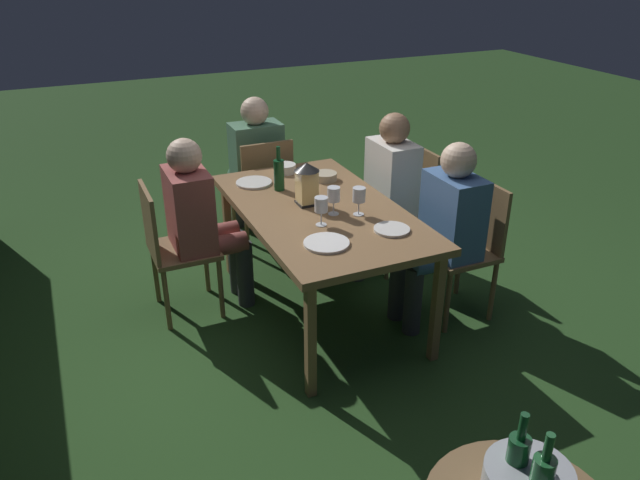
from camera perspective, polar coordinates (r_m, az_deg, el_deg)
ground_plane at (r=4.06m, az=0.00°, el=-6.50°), size 16.00×16.00×0.00m
dining_table at (r=3.74m, az=0.00°, el=2.23°), size 1.61×0.91×0.73m
chair_side_left_b at (r=4.48m, az=8.01°, el=3.52°), size 0.42×0.40×0.87m
person_in_cream at (r=4.33m, az=5.92°, el=4.98°), size 0.38×0.47×1.15m
chair_head_far at (r=4.72m, az=-5.26°, el=4.88°), size 0.40×0.42×0.87m
person_in_green at (r=4.85m, az=-6.11°, el=7.31°), size 0.48×0.38×1.15m
chair_side_right_b at (r=3.92m, az=-13.59°, el=-0.44°), size 0.42×0.40×0.87m
person_in_rust at (r=3.89m, az=-11.01°, el=2.09°), size 0.38×0.47×1.15m
chair_side_left_a at (r=3.94m, az=13.50°, el=-0.25°), size 0.42×0.40×0.87m
person_in_blue at (r=3.77m, az=11.35°, el=1.27°), size 0.38×0.47×1.15m
lantern_centerpiece at (r=3.72m, az=-1.24°, el=5.46°), size 0.15×0.15×0.27m
green_bottle_on_table at (r=3.96m, az=-3.83°, el=6.14°), size 0.07×0.07×0.29m
wine_glass_a at (r=3.44m, az=0.11°, el=3.18°), size 0.08×0.08×0.17m
wine_glass_b at (r=3.58m, az=3.64°, el=4.09°), size 0.08×0.08×0.17m
wine_glass_c at (r=3.58m, az=1.28°, el=4.14°), size 0.08×0.08×0.17m
plate_a at (r=4.11m, az=-6.15°, el=5.32°), size 0.24×0.24×0.01m
plate_b at (r=3.44m, az=6.68°, el=0.98°), size 0.20×0.20×0.01m
plate_c at (r=3.26m, az=0.60°, el=-0.29°), size 0.25×0.25×0.01m
bowl_olives at (r=4.29m, az=-3.26°, el=6.68°), size 0.15×0.15×0.06m
bowl_bread at (r=4.15m, az=0.48°, el=5.95°), size 0.16×0.16×0.05m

